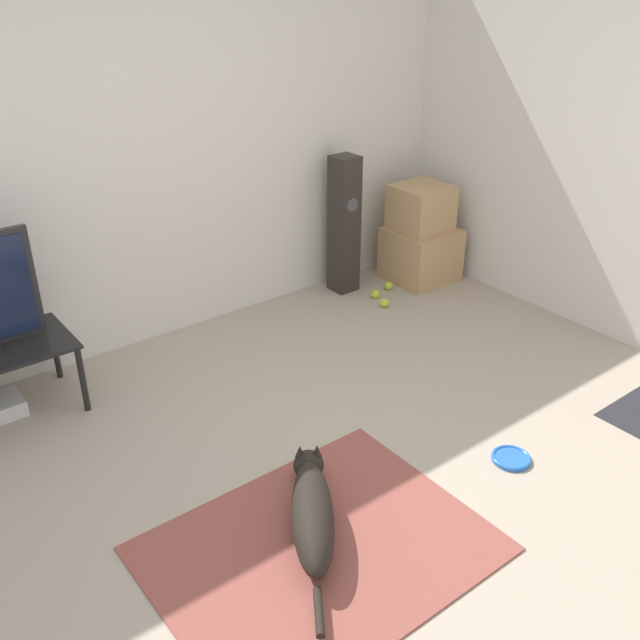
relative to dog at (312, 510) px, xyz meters
The scene contains 11 objects.
ground_plane 0.23m from the dog, 22.66° to the left, with size 12.00×12.00×0.00m, color #B2A38E.
wall_back 2.47m from the dog, 85.32° to the left, with size 8.00×0.06×2.55m.
area_rug 0.17m from the dog, 112.62° to the right, with size 1.46×1.14×0.01m.
dog is the anchor object (origin of this frame).
frisbee 1.16m from the dog, 11.80° to the right, with size 0.21×0.21×0.03m.
cardboard_box_lower 2.97m from the dog, 35.66° to the left, with size 0.50×0.48×0.42m.
cardboard_box_upper 3.00m from the dog, 36.08° to the left, with size 0.41×0.39×0.35m.
floor_speaker 2.68m from the dog, 47.51° to the left, with size 0.19×0.19×1.06m.
tennis_ball_by_boxes 2.51m from the dog, 41.62° to the left, with size 0.07×0.07×0.07m.
tennis_ball_near_speaker 2.68m from the dog, 39.79° to the left, with size 0.07×0.07×0.07m.
tennis_ball_loose_on_carpet 2.37m from the dog, 39.58° to the left, with size 0.07×0.07×0.07m.
Camera 1 is at (-1.66, -2.05, 2.39)m, focal length 40.00 mm.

